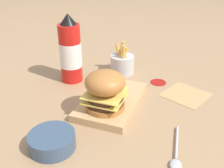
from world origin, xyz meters
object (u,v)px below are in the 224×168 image
object	(u,v)px
ketchup_bottle	(70,52)
fries_basket	(122,64)
side_bowl	(52,140)
spoon	(176,157)
burger	(105,90)
serving_board	(112,101)

from	to	relation	value
ketchup_bottle	fries_basket	xyz separation A→B (m)	(0.13, -0.16, -0.08)
ketchup_bottle	side_bowl	size ratio (longest dim) A/B	2.15
ketchup_bottle	spoon	size ratio (longest dim) A/B	1.50
side_bowl	spoon	size ratio (longest dim) A/B	0.70
burger	side_bowl	size ratio (longest dim) A/B	1.01
burger	fries_basket	bearing A→B (deg)	9.00
spoon	side_bowl	bearing A→B (deg)	-83.21
fries_basket	side_bowl	distance (m)	0.49
ketchup_bottle	serving_board	bearing A→B (deg)	-118.53
serving_board	fries_basket	distance (m)	0.25
serving_board	fries_basket	world-z (taller)	fries_basket
serving_board	side_bowl	distance (m)	0.26
burger	serving_board	bearing A→B (deg)	1.70
serving_board	side_bowl	xyz separation A→B (m)	(-0.25, 0.07, 0.01)
ketchup_bottle	burger	bearing A→B (deg)	-130.01
burger	side_bowl	distance (m)	0.21
fries_basket	burger	bearing A→B (deg)	-171.00
serving_board	spoon	world-z (taller)	serving_board
fries_basket	ketchup_bottle	bearing A→B (deg)	129.50
ketchup_bottle	spoon	world-z (taller)	ketchup_bottle
burger	fries_basket	xyz separation A→B (m)	(0.31, 0.05, -0.05)
burger	ketchup_bottle	distance (m)	0.27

